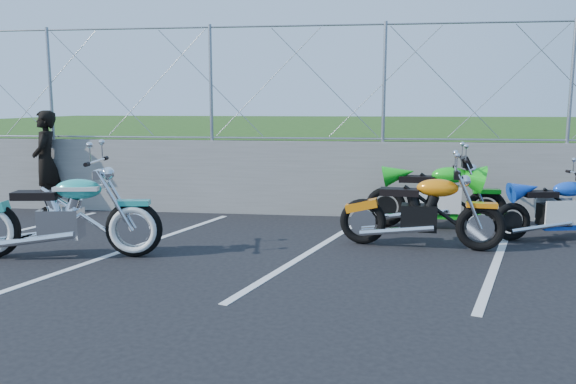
# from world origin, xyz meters

# --- Properties ---
(ground) EXTENTS (90.00, 90.00, 0.00)m
(ground) POSITION_xyz_m (0.00, 0.00, 0.00)
(ground) COLOR black
(ground) RESTS_ON ground
(retaining_wall) EXTENTS (30.00, 0.22, 1.30)m
(retaining_wall) POSITION_xyz_m (0.00, 3.50, 0.65)
(retaining_wall) COLOR slate
(retaining_wall) RESTS_ON ground
(grass_field) EXTENTS (30.00, 20.00, 1.30)m
(grass_field) POSITION_xyz_m (0.00, 13.50, 0.65)
(grass_field) COLOR #214512
(grass_field) RESTS_ON ground
(chain_link_fence) EXTENTS (28.00, 0.03, 2.00)m
(chain_link_fence) POSITION_xyz_m (0.00, 3.50, 2.30)
(chain_link_fence) COLOR gray
(chain_link_fence) RESTS_ON retaining_wall
(parking_lines) EXTENTS (18.29, 4.31, 0.01)m
(parking_lines) POSITION_xyz_m (1.20, 1.00, 0.00)
(parking_lines) COLOR silver
(parking_lines) RESTS_ON ground
(cruiser_turquoise) EXTENTS (2.51, 0.79, 1.25)m
(cruiser_turquoise) POSITION_xyz_m (-3.08, 0.30, 0.50)
(cruiser_turquoise) COLOR black
(cruiser_turquoise) RESTS_ON ground
(naked_orange) EXTENTS (2.20, 0.75, 1.10)m
(naked_orange) POSITION_xyz_m (1.48, 1.38, 0.47)
(naked_orange) COLOR black
(naked_orange) RESTS_ON ground
(sportbike_green) EXTENTS (2.16, 0.77, 1.12)m
(sportbike_green) POSITION_xyz_m (1.83, 2.60, 0.48)
(sportbike_green) COLOR black
(sportbike_green) RESTS_ON ground
(sportbike_blue) EXTENTS (1.84, 0.65, 0.96)m
(sportbike_blue) POSITION_xyz_m (3.45, 2.09, 0.42)
(sportbike_blue) COLOR black
(sportbike_blue) RESTS_ON ground
(person_standing) EXTENTS (0.62, 0.77, 1.83)m
(person_standing) POSITION_xyz_m (-5.01, 3.20, 0.91)
(person_standing) COLOR black
(person_standing) RESTS_ON ground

